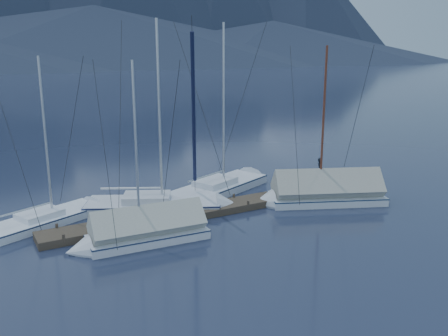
{
  "coord_description": "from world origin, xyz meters",
  "views": [
    {
      "loc": [
        -11.33,
        -17.76,
        7.78
      ],
      "look_at": [
        0.0,
        2.0,
        2.2
      ],
      "focal_mm": 38.0,
      "sensor_mm": 36.0,
      "label": 1
    }
  ],
  "objects": [
    {
      "name": "mooring_posts",
      "position": [
        -0.5,
        2.0,
        0.35
      ],
      "size": [
        15.12,
        1.52,
        0.35
      ],
      "color": "#382D23",
      "rests_on": "ground"
    },
    {
      "name": "sailboat_covered_far",
      "position": [
        -5.26,
        0.11,
        0.4
      ],
      "size": [
        5.99,
        2.5,
        8.25
      ],
      "color": "silver",
      "rests_on": "ground"
    },
    {
      "name": "sailboat_open_left",
      "position": [
        -7.43,
        4.76,
        0.15
      ],
      "size": [
        6.54,
        4.11,
        8.4
      ],
      "color": "white",
      "rests_on": "ground"
    },
    {
      "name": "ground",
      "position": [
        0.0,
        0.0,
        0.0
      ],
      "size": [
        1000.0,
        1000.0,
        0.0
      ],
      "primitive_type": "plane",
      "color": "#161D32",
      "rests_on": "ground"
    },
    {
      "name": "dock",
      "position": [
        0.0,
        2.0,
        0.11
      ],
      "size": [
        18.0,
        1.5,
        0.54
      ],
      "color": "#382D23",
      "rests_on": "ground"
    },
    {
      "name": "sailboat_covered_near",
      "position": [
        4.87,
        0.6,
        0.45
      ],
      "size": [
        7.19,
        4.68,
        9.01
      ],
      "color": "silver",
      "rests_on": "ground"
    },
    {
      "name": "sailboat_open_mid",
      "position": [
        -2.19,
        3.38,
        0.18
      ],
      "size": [
        7.9,
        5.44,
        10.25
      ],
      "color": "silver",
      "rests_on": "ground"
    },
    {
      "name": "person",
      "position": [
        6.66,
        2.45,
        1.12
      ],
      "size": [
        0.57,
        0.67,
        1.55
      ],
      "primitive_type": "imported",
      "rotation": [
        0.0,
        0.0,
        1.16
      ],
      "color": "black",
      "rests_on": "dock"
    },
    {
      "name": "sailboat_open_right",
      "position": [
        2.28,
        5.36,
        0.18
      ],
      "size": [
        8.01,
        5.0,
        10.28
      ],
      "color": "silver",
      "rests_on": "ground"
    }
  ]
}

